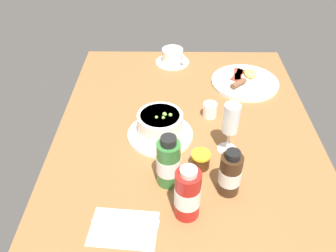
{
  "coord_description": "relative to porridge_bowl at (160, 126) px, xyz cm",
  "views": [
    {
      "loc": [
        87.33,
        -4.9,
        72.98
      ],
      "look_at": [
        2.93,
        -5.91,
        4.39
      ],
      "focal_mm": 37.56,
      "sensor_mm": 36.0,
      "label": 1
    }
  ],
  "objects": [
    {
      "name": "sauce_bottle_red",
      "position": [
        29.67,
        7.48,
        3.11
      ],
      "size": [
        6.45,
        6.45,
        15.68
      ],
      "color": "#B21E19",
      "rests_on": "ground_plane"
    },
    {
      "name": "sauce_bottle_green",
      "position": [
        19.0,
        2.8,
        2.97
      ],
      "size": [
        6.5,
        6.5,
        15.8
      ],
      "color": "#337233",
      "rests_on": "ground_plane"
    },
    {
      "name": "ground_plane",
      "position": [
        -2.6,
        8.36,
        -5.65
      ],
      "size": [
        110.0,
        84.0,
        3.0
      ],
      "primitive_type": "cube",
      "color": "brown"
    },
    {
      "name": "wine_glass",
      "position": [
        5.9,
        20.49,
        6.7
      ],
      "size": [
        5.9,
        5.9,
        16.41
      ],
      "color": "white",
      "rests_on": "ground_plane"
    },
    {
      "name": "creamer_jug",
      "position": [
        -10.73,
        16.38,
        -1.54
      ],
      "size": [
        4.76,
        5.77,
        5.6
      ],
      "color": "white",
      "rests_on": "ground_plane"
    },
    {
      "name": "cutlery_setting",
      "position": [
        34.64,
        -7.36,
        -3.87
      ],
      "size": [
        12.38,
        17.25,
        0.9
      ],
      "color": "white",
      "rests_on": "ground_plane"
    },
    {
      "name": "sauce_bottle_brown",
      "position": [
        22.06,
        18.74,
        2.15
      ],
      "size": [
        5.91,
        5.91,
        13.96
      ],
      "color": "#382314",
      "rests_on": "ground_plane"
    },
    {
      "name": "coffee_cup",
      "position": [
        -47.74,
        3.81,
        -1.25
      ],
      "size": [
        14.06,
        14.06,
        6.22
      ],
      "color": "white",
      "rests_on": "ground_plane"
    },
    {
      "name": "breakfast_plate",
      "position": [
        -31.62,
        31.71,
        -3.24
      ],
      "size": [
        25.61,
        25.61,
        3.7
      ],
      "color": "white",
      "rests_on": "ground_plane"
    },
    {
      "name": "porridge_bowl",
      "position": [
        0.0,
        0.0,
        0.0
      ],
      "size": [
        20.61,
        20.61,
        9.21
      ],
      "color": "white",
      "rests_on": "ground_plane"
    },
    {
      "name": "jam_jar",
      "position": [
        13.24,
        11.9,
        -1.64
      ],
      "size": [
        5.53,
        5.53,
        4.94
      ],
      "color": "#47260E",
      "rests_on": "ground_plane"
    }
  ]
}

